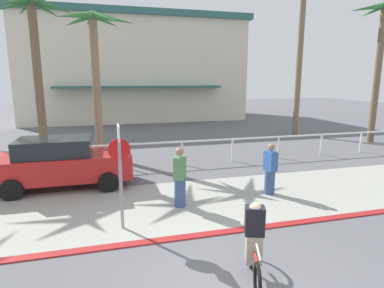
# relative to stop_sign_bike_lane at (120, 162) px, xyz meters

# --- Properties ---
(ground_plane) EXTENTS (80.00, 80.00, 0.00)m
(ground_plane) POSITION_rel_stop_sign_bike_lane_xyz_m (1.66, 6.95, -1.68)
(ground_plane) COLOR #5B5B60
(sidewalk_strip) EXTENTS (44.00, 4.00, 0.02)m
(sidewalk_strip) POSITION_rel_stop_sign_bike_lane_xyz_m (1.66, 1.15, -1.67)
(sidewalk_strip) COLOR #9E9E93
(sidewalk_strip) RESTS_ON ground
(curb_paint) EXTENTS (44.00, 0.24, 0.03)m
(curb_paint) POSITION_rel_stop_sign_bike_lane_xyz_m (1.66, -0.85, -1.66)
(curb_paint) COLOR maroon
(curb_paint) RESTS_ON ground
(building_backdrop) EXTENTS (19.28, 10.80, 9.03)m
(building_backdrop) POSITION_rel_stop_sign_bike_lane_xyz_m (2.55, 23.64, 2.86)
(building_backdrop) COLOR beige
(building_backdrop) RESTS_ON ground
(rail_fence) EXTENTS (25.26, 0.08, 1.04)m
(rail_fence) POSITION_rel_stop_sign_bike_lane_xyz_m (1.66, 5.45, -0.84)
(rail_fence) COLOR white
(rail_fence) RESTS_ON ground
(stop_sign_bike_lane) EXTENTS (0.52, 0.56, 2.56)m
(stop_sign_bike_lane) POSITION_rel_stop_sign_bike_lane_xyz_m (0.00, 0.00, 0.00)
(stop_sign_bike_lane) COLOR gray
(stop_sign_bike_lane) RESTS_ON ground
(palm_tree_3) EXTENTS (3.19, 3.30, 7.01)m
(palm_tree_3) POSITION_rel_stop_sign_bike_lane_xyz_m (-3.00, 8.09, 3.48)
(palm_tree_3) COLOR brown
(palm_tree_3) RESTS_ON ground
(palm_tree_4) EXTENTS (3.43, 3.29, 6.51)m
(palm_tree_4) POSITION_rel_stop_sign_bike_lane_xyz_m (-0.54, 7.92, 3.29)
(palm_tree_4) COLOR #846B4C
(palm_tree_4) RESTS_ON ground
(palm_tree_5) EXTENTS (3.32, 2.83, 9.59)m
(palm_tree_5) POSITION_rel_stop_sign_bike_lane_xyz_m (11.68, 10.79, 5.52)
(palm_tree_5) COLOR #756047
(palm_tree_5) RESTS_ON ground
(palm_tree_6) EXTENTS (2.94, 3.25, 7.66)m
(palm_tree_6) POSITION_rel_stop_sign_bike_lane_xyz_m (14.48, 7.43, 3.99)
(palm_tree_6) COLOR brown
(palm_tree_6) RESTS_ON ground
(car_red_1) EXTENTS (4.40, 2.02, 1.69)m
(car_red_1) POSITION_rel_stop_sign_bike_lane_xyz_m (-1.75, 3.66, -0.81)
(car_red_1) COLOR red
(car_red_1) RESTS_ON ground
(cyclist_red_0) EXTENTS (0.67, 1.73, 1.50)m
(cyclist_red_0) POSITION_rel_stop_sign_bike_lane_xyz_m (2.17, -2.71, -0.98)
(cyclist_red_0) COLOR black
(cyclist_red_0) RESTS_ON ground
(pedestrian_0) EXTENTS (0.37, 0.44, 1.63)m
(pedestrian_0) POSITION_rel_stop_sign_bike_lane_xyz_m (4.63, 1.22, -0.93)
(pedestrian_0) COLOR #384C7A
(pedestrian_0) RESTS_ON ground
(pedestrian_1) EXTENTS (0.44, 0.48, 1.73)m
(pedestrian_1) POSITION_rel_stop_sign_bike_lane_xyz_m (1.67, 0.98, -0.87)
(pedestrian_1) COLOR #384C7A
(pedestrian_1) RESTS_ON ground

